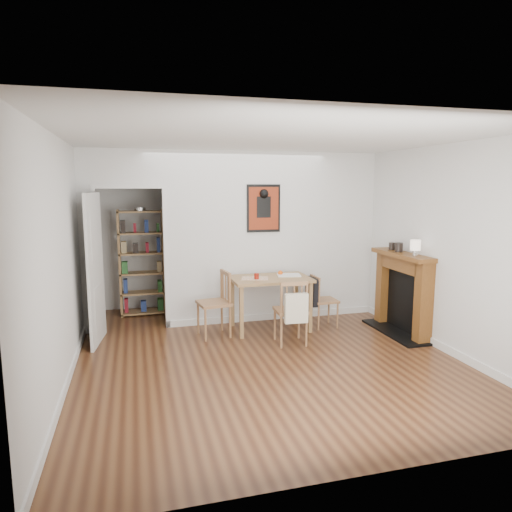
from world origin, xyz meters
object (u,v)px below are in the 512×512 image
object	(u,v)px
dining_table	(271,284)
fireplace	(403,290)
notebook	(289,275)
chair_right	(323,300)
chair_front	(291,311)
mantel_lamp	(415,246)
ceramic_jar_a	(399,247)
bookshelf	(142,263)
ceramic_jar_b	(392,246)
orange_fruit	(280,273)
red_glass	(257,276)
chair_left	(214,304)

from	to	relation	value
dining_table	fireplace	world-z (taller)	fireplace
fireplace	notebook	size ratio (longest dim) A/B	3.73
chair_right	chair_front	bearing A→B (deg)	-140.56
notebook	mantel_lamp	xyz separation A→B (m)	(1.41, -1.03, 0.51)
ceramic_jar_a	mantel_lamp	bearing A→B (deg)	-92.61
dining_table	bookshelf	xyz separation A→B (m)	(-1.78, 1.30, 0.17)
notebook	ceramic_jar_b	size ratio (longest dim) A/B	3.08
ceramic_jar_a	orange_fruit	bearing A→B (deg)	156.26
dining_table	red_glass	world-z (taller)	red_glass
dining_table	red_glass	size ratio (longest dim) A/B	12.82
orange_fruit	mantel_lamp	world-z (taller)	mantel_lamp
chair_left	red_glass	xyz separation A→B (m)	(0.62, 0.02, 0.36)
mantel_lamp	chair_front	bearing A→B (deg)	169.58
chair_left	ceramic_jar_b	xyz separation A→B (m)	(2.60, -0.25, 0.75)
chair_left	ceramic_jar_b	size ratio (longest dim) A/B	8.45
bookshelf	fireplace	distance (m)	4.06
chair_left	red_glass	size ratio (longest dim) A/B	10.39
chair_front	red_glass	xyz separation A→B (m)	(-0.31, 0.60, 0.37)
mantel_lamp	red_glass	bearing A→B (deg)	155.08
chair_front	fireplace	world-z (taller)	fireplace
orange_fruit	notebook	xyz separation A→B (m)	(0.11, -0.06, -0.03)
bookshelf	fireplace	size ratio (longest dim) A/B	1.37
red_glass	ceramic_jar_a	xyz separation A→B (m)	(1.96, -0.48, 0.41)
red_glass	chair_left	bearing A→B (deg)	-177.82
bookshelf	orange_fruit	distance (m)	2.30
chair_right	dining_table	bearing A→B (deg)	173.84
orange_fruit	ceramic_jar_a	world-z (taller)	ceramic_jar_a
chair_left	bookshelf	size ratio (longest dim) A/B	0.53
ceramic_jar_b	red_glass	bearing A→B (deg)	172.23
bookshelf	chair_left	bearing A→B (deg)	-56.34
chair_right	bookshelf	xyz separation A→B (m)	(-2.58, 1.39, 0.44)
chair_left	chair_right	world-z (taller)	chair_left
chair_front	ceramic_jar_a	xyz separation A→B (m)	(1.65, 0.12, 0.78)
fireplace	orange_fruit	xyz separation A→B (m)	(-1.59, 0.76, 0.19)
chair_right	orange_fruit	world-z (taller)	orange_fruit
fireplace	notebook	xyz separation A→B (m)	(-1.48, 0.70, 0.16)
chair_left	mantel_lamp	world-z (taller)	mantel_lamp
orange_fruit	mantel_lamp	distance (m)	1.94
bookshelf	mantel_lamp	size ratio (longest dim) A/B	7.83
chair_left	chair_right	xyz separation A→B (m)	(1.65, 0.01, -0.05)
chair_front	red_glass	bearing A→B (deg)	117.15
bookshelf	red_glass	size ratio (longest dim) A/B	19.43
chair_left	dining_table	bearing A→B (deg)	6.36
chair_front	mantel_lamp	size ratio (longest dim) A/B	4.00
notebook	chair_right	bearing A→B (deg)	-16.55
chair_right	chair_front	distance (m)	0.93
bookshelf	ceramic_jar_a	distance (m)	3.99
bookshelf	notebook	world-z (taller)	bookshelf
orange_fruit	ceramic_jar_a	size ratio (longest dim) A/B	0.53
dining_table	ceramic_jar_b	distance (m)	1.86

